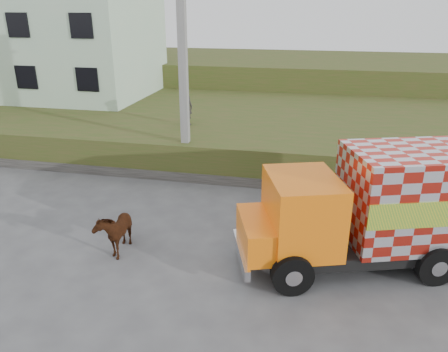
% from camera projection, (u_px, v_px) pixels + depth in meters
% --- Properties ---
extents(ground, '(120.00, 120.00, 0.00)m').
position_uv_depth(ground, '(175.00, 231.00, 13.75)').
color(ground, '#474749').
rests_on(ground, ground).
extents(embankment, '(40.00, 12.00, 1.50)m').
position_uv_depth(embankment, '(235.00, 127.00, 22.57)').
color(embankment, '#344C19').
rests_on(embankment, ground).
extents(embankment_far, '(40.00, 12.00, 3.00)m').
position_uv_depth(embankment_far, '(265.00, 77.00, 33.21)').
color(embankment_far, '#344C19').
rests_on(embankment_far, ground).
extents(retaining_strip, '(16.00, 0.50, 0.40)m').
position_uv_depth(retaining_strip, '(160.00, 174.00, 17.88)').
color(retaining_strip, '#595651').
rests_on(retaining_strip, ground).
extents(building, '(10.00, 8.00, 6.00)m').
position_uv_depth(building, '(64.00, 43.00, 26.08)').
color(building, beige).
rests_on(building, embankment).
extents(utility_pole, '(1.20, 0.30, 8.00)m').
position_uv_depth(utility_pole, '(184.00, 77.00, 16.63)').
color(utility_pole, gray).
rests_on(utility_pole, ground).
extents(cargo_truck, '(7.61, 4.46, 3.24)m').
position_uv_depth(cargo_truck, '(392.00, 207.00, 11.53)').
color(cargo_truck, black).
rests_on(cargo_truck, ground).
extents(cow, '(0.85, 1.63, 1.33)m').
position_uv_depth(cow, '(115.00, 229.00, 12.48)').
color(cow, '#36150D').
rests_on(cow, ground).
extents(pedestrian, '(0.74, 0.61, 1.74)m').
position_uv_depth(pedestrian, '(186.00, 106.00, 19.82)').
color(pedestrian, '#312F2C').
rests_on(pedestrian, embankment).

